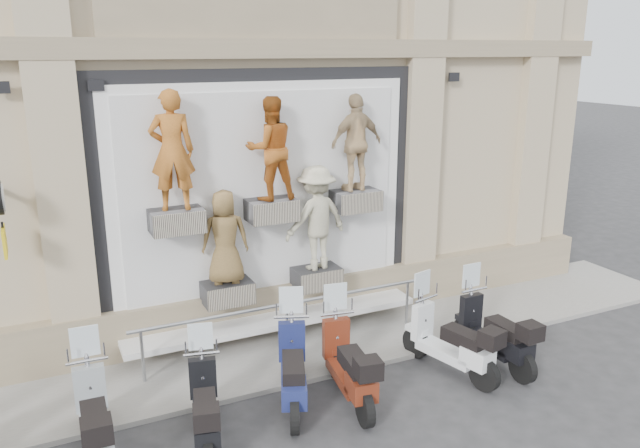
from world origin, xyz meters
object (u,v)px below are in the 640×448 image
Objects in this scene: guard_rail at (287,329)px; scooter_g at (450,328)px; scooter_c at (93,405)px; scooter_h at (494,320)px; clock_sign_bracket at (0,208)px; scooter_d at (204,393)px; scooter_e at (293,355)px; scooter_f at (349,350)px.

guard_rail is 2.60m from scooter_g.
scooter_g is at bearing 0.97° from scooter_c.
scooter_c is at bearing -154.18° from guard_rail.
scooter_h is at bearing -17.09° from scooter_g.
scooter_d is at bearing -46.94° from clock_sign_bracket.
scooter_h is (2.83, -1.65, 0.28)m from guard_rail.
clock_sign_bracket reaches higher than guard_rail.
scooter_f reaches higher than scooter_e.
scooter_c is 5.97m from scooter_h.
scooter_h is (4.67, 0.08, 0.05)m from scooter_d.
clock_sign_bracket is (-3.90, 0.47, 2.34)m from guard_rail.
clock_sign_bracket reaches higher than scooter_c.
scooter_f reaches higher than scooter_g.
clock_sign_bracket is 2.95m from scooter_c.
scooter_g is (5.16, -0.09, -0.01)m from scooter_c.
scooter_g is 0.81m from scooter_h.
guard_rail is at bearing 148.52° from scooter_h.
scooter_h is at bearing -30.28° from guard_rail.
guard_rail is at bearing -6.84° from clock_sign_bracket.
scooter_d is (1.29, -0.22, -0.06)m from scooter_c.
clock_sign_bracket reaches higher than scooter_f.
scooter_d is at bearing -167.44° from scooter_f.
scooter_f reaches higher than scooter_h.
scooter_h reaches higher than guard_rail.
clock_sign_bracket is at bearing 173.01° from scooter_e.
scooter_e is 1.00× the size of scooter_f.
clock_sign_bracket is 0.59× the size of scooter_d.
scooter_d is at bearing 179.83° from scooter_h.
scooter_g is at bearing 14.76° from scooter_d.
guard_rail is at bearing 56.21° from scooter_d.
scooter_c is at bearing -68.84° from clock_sign_bracket.
scooter_c is at bearing -155.68° from scooter_e.
clock_sign_bracket is at bearing 113.15° from scooter_c.
guard_rail is 2.72× the size of scooter_c.
scooter_h is (6.73, -2.12, -2.06)m from clock_sign_bracket.
scooter_g is at bearing 16.57° from scooter_e.
scooter_f reaches higher than scooter_c.
scooter_e is at bearing 172.96° from scooter_f.
scooter_d is 1.40m from scooter_e.
scooter_g is (3.86, 0.13, 0.05)m from scooter_d.
scooter_d is 0.91× the size of scooter_e.
clock_sign_bracket is 6.60m from scooter_g.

